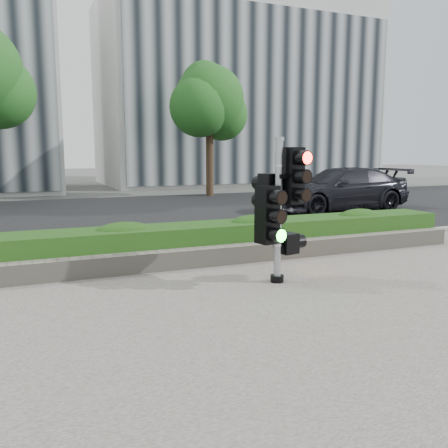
# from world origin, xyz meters

# --- Properties ---
(ground) EXTENTS (120.00, 120.00, 0.00)m
(ground) POSITION_xyz_m (0.00, 0.00, 0.00)
(ground) COLOR #51514C
(ground) RESTS_ON ground
(sidewalk) EXTENTS (16.00, 11.00, 0.03)m
(sidewalk) POSITION_xyz_m (0.00, -2.50, 0.01)
(sidewalk) COLOR #9E9389
(sidewalk) RESTS_ON ground
(road) EXTENTS (60.00, 13.00, 0.02)m
(road) POSITION_xyz_m (0.00, 10.00, 0.01)
(road) COLOR black
(road) RESTS_ON ground
(curb) EXTENTS (60.00, 0.25, 0.12)m
(curb) POSITION_xyz_m (0.00, 3.15, 0.06)
(curb) COLOR gray
(curb) RESTS_ON ground
(stone_wall) EXTENTS (12.00, 0.32, 0.34)m
(stone_wall) POSITION_xyz_m (0.00, 1.90, 0.20)
(stone_wall) COLOR gray
(stone_wall) RESTS_ON sidewalk
(hedge) EXTENTS (12.00, 1.00, 0.68)m
(hedge) POSITION_xyz_m (0.00, 2.55, 0.37)
(hedge) COLOR #3B7223
(hedge) RESTS_ON sidewalk
(building_right) EXTENTS (18.00, 10.00, 12.00)m
(building_right) POSITION_xyz_m (11.00, 25.00, 6.00)
(building_right) COLOR #B7B7B2
(building_right) RESTS_ON ground
(tree_right) EXTENTS (4.10, 3.58, 6.53)m
(tree_right) POSITION_xyz_m (5.48, 15.55, 4.48)
(tree_right) COLOR black
(tree_right) RESTS_ON ground
(traffic_signal) EXTENTS (0.84, 0.69, 2.33)m
(traffic_signal) POSITION_xyz_m (0.88, 0.43, 1.32)
(traffic_signal) COLOR black
(traffic_signal) RESTS_ON sidewalk
(car_dark) EXTENTS (5.44, 2.37, 1.56)m
(car_dark) POSITION_xyz_m (7.70, 8.06, 0.80)
(car_dark) COLOR black
(car_dark) RESTS_ON road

